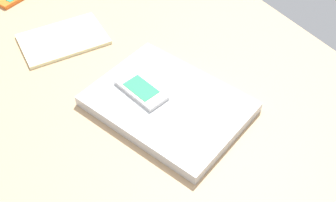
% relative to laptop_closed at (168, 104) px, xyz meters
% --- Properties ---
extents(desk_surface, '(1.20, 0.80, 0.03)m').
position_rel_laptop_closed_xyz_m(desk_surface, '(0.08, -0.02, -0.03)').
color(desk_surface, tan).
rests_on(desk_surface, ground).
extents(laptop_closed, '(0.35, 0.30, 0.02)m').
position_rel_laptop_closed_xyz_m(laptop_closed, '(0.00, 0.00, 0.00)').
color(laptop_closed, '#B7BABC').
rests_on(laptop_closed, desk_surface).
extents(cell_phone_on_laptop, '(0.12, 0.07, 0.01)m').
position_rel_laptop_closed_xyz_m(cell_phone_on_laptop, '(0.05, 0.03, 0.02)').
color(cell_phone_on_laptop, silver).
rests_on(cell_phone_on_laptop, laptop_closed).
extents(notepad, '(0.15, 0.21, 0.01)m').
position_rel_laptop_closed_xyz_m(notepad, '(0.32, 0.09, -0.01)').
color(notepad, '#F2EDB2').
rests_on(notepad, desk_surface).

